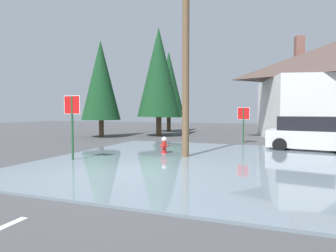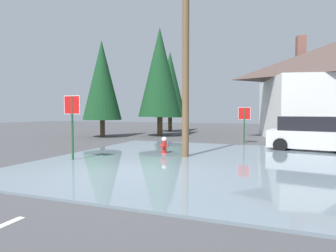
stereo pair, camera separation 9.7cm
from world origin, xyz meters
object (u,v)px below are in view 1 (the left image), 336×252
Objects in this scene: parked_car at (312,135)px; pine_tree_short_left at (101,80)px; fire_hydrant at (164,146)px; pine_tree_mid_left at (159,72)px; stop_sign_near at (72,115)px; utility_pole at (186,59)px; pine_tree_tall_left at (169,85)px; stop_sign_far at (244,118)px.

pine_tree_short_left is at bearing 167.00° from parked_car.
pine_tree_mid_left is at bearing 113.23° from fire_hydrant.
pine_tree_short_left is at bearing 117.60° from stop_sign_near.
pine_tree_mid_left reaches higher than stop_sign_near.
utility_pole reaches higher than parked_car.
utility_pole is 1.75× the size of parked_car.
pine_tree_tall_left is (-11.06, 10.62, 3.72)m from parked_car.
pine_tree_mid_left reaches higher than parked_car.
stop_sign_near reaches higher than stop_sign_far.
pine_tree_short_left is at bearing 139.09° from fire_hydrant.
stop_sign_near is 0.32× the size of pine_tree_tall_left.
fire_hydrant is at bearing -70.99° from pine_tree_tall_left.
utility_pole is at bearing -62.39° from pine_tree_mid_left.
stop_sign_far is 0.28× the size of pine_tree_tall_left.
stop_sign_far is 0.26× the size of pine_tree_mid_left.
pine_tree_tall_left reaches higher than parked_car.
fire_hydrant is 10.63m from pine_tree_short_left.
pine_tree_short_left is at bearing -147.12° from pine_tree_mid_left.
pine_tree_short_left is (-2.69, -7.45, -0.28)m from pine_tree_tall_left.
pine_tree_tall_left is at bearing 112.27° from utility_pole.
stop_sign_far is (1.72, 6.36, -2.45)m from utility_pole.
pine_tree_short_left is at bearing -109.86° from pine_tree_tall_left.
utility_pole is 10.79m from pine_tree_mid_left.
utility_pole is 7.03m from stop_sign_far.
utility_pole is at bearing -142.03° from parked_car.
pine_tree_tall_left is 1.07× the size of pine_tree_short_left.
pine_tree_mid_left reaches higher than stop_sign_far.
stop_sign_far is at bearing -25.25° from pine_tree_mid_left.
fire_hydrant is 0.10× the size of utility_pole.
utility_pole is 1.06× the size of pine_tree_short_left.
fire_hydrant is at bearing -66.77° from pine_tree_mid_left.
pine_tree_tall_left is (-2.19, 16.77, 2.74)m from stop_sign_near.
pine_tree_short_left reaches higher than parked_car.
stop_sign_far reaches higher than fire_hydrant.
stop_sign_far is 10.76m from pine_tree_short_left.
parked_car reaches higher than fire_hydrant.
stop_sign_far is 0.49× the size of parked_car.
pine_tree_mid_left is at bearing 32.88° from pine_tree_short_left.
parked_car is 0.57× the size of pine_tree_tall_left.
pine_tree_mid_left is 4.45m from pine_tree_short_left.
fire_hydrant is 0.09× the size of pine_tree_mid_left.
stop_sign_near is 3.20× the size of fire_hydrant.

